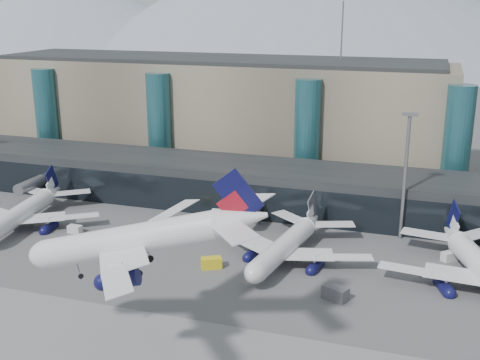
# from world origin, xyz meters

# --- Properties ---
(ground) EXTENTS (900.00, 900.00, 0.00)m
(ground) POSITION_xyz_m (0.00, 0.00, 0.00)
(ground) COLOR #515154
(ground) RESTS_ON ground
(concourse) EXTENTS (170.00, 27.00, 10.00)m
(concourse) POSITION_xyz_m (-0.02, 57.73, 4.97)
(concourse) COLOR black
(concourse) RESTS_ON ground
(terminal_main) EXTENTS (130.00, 30.00, 31.00)m
(terminal_main) POSITION_xyz_m (-25.00, 90.00, 15.44)
(terminal_main) COLOR gray
(terminal_main) RESTS_ON ground
(teal_towers) EXTENTS (116.40, 19.40, 46.00)m
(teal_towers) POSITION_xyz_m (-14.99, 74.01, 14.01)
(teal_towers) COLOR #255D68
(teal_towers) RESTS_ON ground
(mountain_ridge) EXTENTS (910.00, 400.00, 110.00)m
(mountain_ridge) POSITION_xyz_m (15.97, 380.00, 45.74)
(mountain_ridge) COLOR gray
(mountain_ridge) RESTS_ON ground
(lightmast_mid) EXTENTS (3.00, 1.20, 25.60)m
(lightmast_mid) POSITION_xyz_m (30.00, 48.00, 14.42)
(lightmast_mid) COLOR slate
(lightmast_mid) RESTS_ON ground
(hero_jet) EXTENTS (34.12, 33.92, 11.05)m
(hero_jet) POSITION_xyz_m (1.45, -4.74, 17.85)
(hero_jet) COLOR white
(hero_jet) RESTS_ON ground
(jet_parked_left) EXTENTS (33.63, 33.74, 10.94)m
(jet_parked_left) POSITION_xyz_m (-46.79, 32.36, 4.14)
(jet_parked_left) COLOR white
(jet_parked_left) RESTS_ON ground
(jet_parked_mid) EXTENTS (32.86, 33.06, 10.70)m
(jet_parked_mid) POSITION_xyz_m (10.94, 32.33, 4.05)
(jet_parked_mid) COLOR white
(jet_parked_mid) RESTS_ON ground
(jet_parked_right) EXTENTS (33.97, 36.06, 11.59)m
(jet_parked_right) POSITION_xyz_m (43.63, 32.38, 4.38)
(jet_parked_right) COLOR white
(jet_parked_right) RESTS_ON ground
(veh_a) EXTENTS (2.87, 1.69, 1.58)m
(veh_a) POSITION_xyz_m (-34.07, 30.38, 0.79)
(veh_a) COLOR silver
(veh_a) RESTS_ON ground
(veh_b) EXTENTS (2.01, 2.92, 1.58)m
(veh_b) POSITION_xyz_m (-14.76, 41.36, 0.79)
(veh_b) COLOR gold
(veh_b) RESTS_ON ground
(veh_c) EXTENTS (4.56, 3.59, 2.25)m
(veh_c) POSITION_xyz_m (21.78, 18.03, 1.12)
(veh_c) COLOR #505055
(veh_c) RESTS_ON ground
(veh_d) EXTENTS (3.25, 3.20, 1.70)m
(veh_d) POSITION_xyz_m (39.34, 39.71, 0.85)
(veh_d) COLOR silver
(veh_d) RESTS_ON ground
(veh_g) EXTENTS (2.41, 2.82, 1.42)m
(veh_g) POSITION_xyz_m (9.76, 36.06, 0.71)
(veh_g) COLOR silver
(veh_g) RESTS_ON ground
(veh_h) EXTENTS (4.04, 3.37, 1.98)m
(veh_h) POSITION_xyz_m (-1.22, 23.05, 0.99)
(veh_h) COLOR gold
(veh_h) RESTS_ON ground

